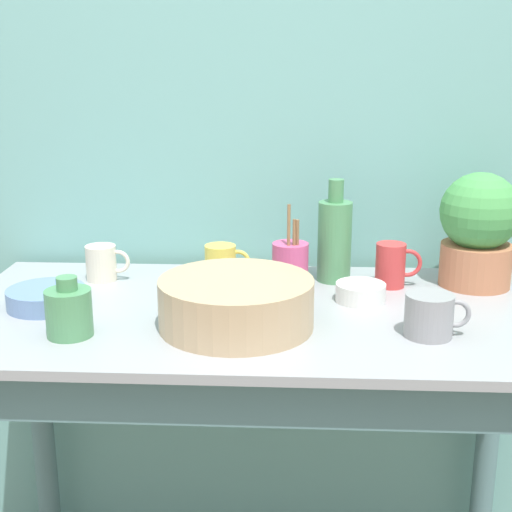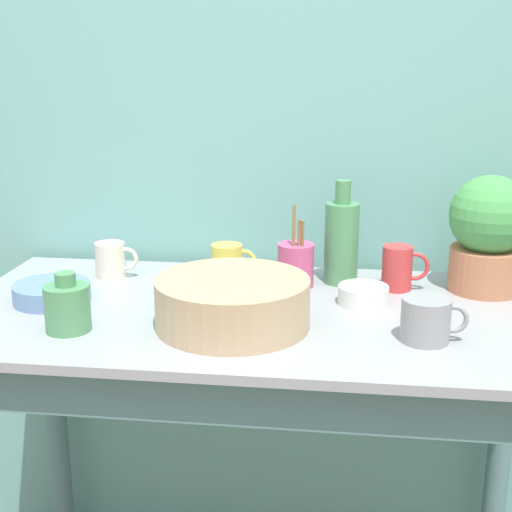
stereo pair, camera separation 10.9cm
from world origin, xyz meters
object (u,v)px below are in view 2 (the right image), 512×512
object	(u,v)px
mug_cream	(111,260)
bowl_small_blue	(52,293)
mug_red	(398,268)
bowl_small_enamel_white	(363,295)
mug_grey	(427,320)
mug_yellow	(228,263)
bottle_short	(67,307)
bottle_tall	(342,241)
potted_plant	(488,232)
utensil_cup	(296,264)
bowl_wash_large	(232,303)

from	to	relation	value
mug_cream	bowl_small_blue	distance (m)	0.21
mug_red	bowl_small_enamel_white	bearing A→B (deg)	-126.37
mug_grey	mug_red	distance (m)	0.31
mug_yellow	bowl_small_enamel_white	xyz separation A→B (m)	(0.32, -0.13, -0.02)
bottle_short	mug_cream	xyz separation A→B (m)	(-0.03, 0.36, -0.01)
bottle_tall	mug_grey	distance (m)	0.39
potted_plant	bowl_small_enamel_white	distance (m)	0.33
mug_yellow	utensil_cup	size ratio (longest dim) A/B	0.55
bowl_small_enamel_white	potted_plant	bearing A→B (deg)	24.83
bowl_wash_large	bottle_short	distance (m)	0.33
mug_grey	mug_red	size ratio (longest dim) A/B	1.17
bottle_tall	mug_yellow	bearing A→B (deg)	-175.53
bowl_small_enamel_white	bowl_small_blue	xyz separation A→B (m)	(-0.69, -0.07, 0.00)
mug_cream	bottle_tall	bearing A→B (deg)	2.86
mug_grey	bottle_tall	bearing A→B (deg)	115.56
potted_plant	bowl_small_blue	world-z (taller)	potted_plant
bowl_wash_large	bowl_small_enamel_white	size ratio (longest dim) A/B	2.80
bottle_tall	mug_grey	bearing A→B (deg)	-64.44
potted_plant	mug_yellow	distance (m)	0.61
mug_red	bowl_wash_large	bearing A→B (deg)	-140.80
mug_cream	bowl_small_enamel_white	bearing A→B (deg)	-11.26
bowl_small_enamel_white	utensil_cup	xyz separation A→B (m)	(-0.16, 0.11, 0.03)
potted_plant	mug_yellow	xyz separation A→B (m)	(-0.61, -0.00, -0.09)
bowl_small_enamel_white	bowl_small_blue	bearing A→B (deg)	-173.86
potted_plant	utensil_cup	xyz separation A→B (m)	(-0.44, -0.02, -0.09)
bowl_wash_large	utensil_cup	xyz separation A→B (m)	(0.11, 0.28, 0.00)
bowl_wash_large	mug_cream	xyz separation A→B (m)	(-0.35, 0.29, -0.01)
bowl_small_enamel_white	utensil_cup	world-z (taller)	utensil_cup
potted_plant	bottle_tall	world-z (taller)	potted_plant
potted_plant	bowl_small_enamel_white	bearing A→B (deg)	-155.17
mug_grey	bowl_small_enamel_white	size ratio (longest dim) A/B	1.15
potted_plant	bottle_tall	size ratio (longest dim) A/B	1.09
mug_grey	bowl_small_blue	world-z (taller)	mug_grey
bottle_short	mug_yellow	distance (m)	0.45
bowl_wash_large	bowl_small_blue	world-z (taller)	bowl_wash_large
bottle_tall	bowl_small_blue	bearing A→B (deg)	-160.55
bowl_small_enamel_white	bowl_wash_large	bearing A→B (deg)	-147.08
mug_grey	bowl_small_blue	distance (m)	0.81
bottle_short	mug_grey	world-z (taller)	bottle_short
bottle_short	bowl_small_enamel_white	distance (m)	0.63
mug_yellow	mug_red	distance (m)	0.41
utensil_cup	bowl_small_enamel_white	bearing A→B (deg)	-34.77
potted_plant	utensil_cup	size ratio (longest dim) A/B	1.36
bowl_small_enamel_white	bottle_short	bearing A→B (deg)	-158.17
mug_cream	mug_red	distance (m)	0.70
bottle_short	mug_grey	bearing A→B (deg)	2.80
mug_cream	utensil_cup	distance (m)	0.46
bottle_short	utensil_cup	distance (m)	0.55
bowl_small_enamel_white	bottle_tall	bearing A→B (deg)	109.11
mug_red	mug_cream	bearing A→B (deg)	179.10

